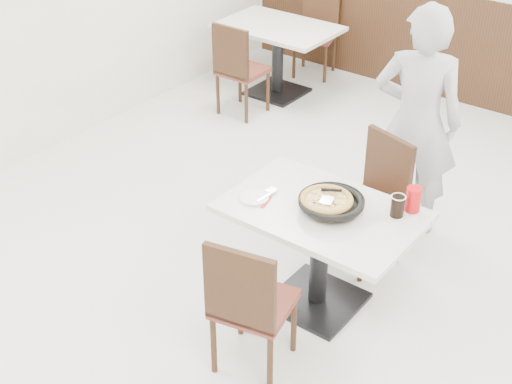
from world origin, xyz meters
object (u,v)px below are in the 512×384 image
Objects in this scene: chair_far at (366,204)px; red_cup at (413,199)px; cola_glass at (397,206)px; chair_near at (254,300)px; main_table at (319,257)px; pizza at (326,202)px; bg_table_left at (278,60)px; pizza_pan at (331,205)px; bg_chair_left_near at (243,68)px; side_plate at (254,197)px; bg_chair_left_far at (315,34)px; diner_person at (417,122)px.

chair_far is 0.64m from red_cup.
chair_near is at bearing -114.54° from cola_glass.
main_table is 4.24× the size of pizza.
main_table is 1.00× the size of bg_table_left.
main_table is 0.42m from pizza_pan.
chair_near is 1.00× the size of bg_chair_left_near.
red_cup is at bearing 65.83° from cola_glass.
chair_far is at bearing 92.92° from pizza.
chair_near is at bearing -52.70° from side_plate.
side_plate is 0.20× the size of bg_chair_left_far.
diner_person reaches higher than red_cup.
pizza is at bearing 107.42° from bg_chair_left_far.
side_plate is 0.16× the size of bg_table_left.
bg_chair_left_near is at bearing 116.70° from chair_near.
main_table is at bearing -144.03° from red_cup.
chair_far is 1.00× the size of bg_chair_left_far.
side_plate is 2.84m from bg_chair_left_near.
chair_far is 0.65m from cola_glass.
pizza is at bearing 109.59° from chair_far.
bg_chair_left_near is at bearing 72.17° from bg_chair_left_far.
main_table is 0.69m from chair_near.
side_plate is 0.20× the size of bg_chair_left_near.
bg_chair_left_near reaches higher than bg_table_left.
cola_glass is 0.14× the size of bg_chair_left_far.
chair_far is 7.31× the size of cola_glass.
diner_person is 3.06m from bg_chair_left_far.
pizza is at bearing -150.60° from cola_glass.
bg_table_left is at bearing -51.50° from diner_person.
bg_chair_left_far is at bearing 131.56° from red_cup.
chair_near and chair_far have the same top height.
bg_table_left is (-2.23, 2.61, -0.44)m from pizza.
pizza_pan is 3.46m from bg_table_left.
chair_far is 1.00× the size of bg_chair_left_near.
cola_glass is (0.81, 0.37, 0.06)m from side_plate.
cola_glass is 0.11× the size of bg_table_left.
diner_person is at bearing -76.71° from chair_far.
side_plate is (-0.43, -0.16, -0.05)m from pizza.
bg_chair_left_near is (-2.23, 2.02, -0.34)m from pizza.
pizza_pan reaches higher than bg_table_left.
diner_person is at bearing 89.75° from pizza.
bg_chair_left_far is (-2.62, 2.96, -0.35)m from red_cup.
bg_table_left is 1.26× the size of bg_chair_left_far.
diner_person reaches higher than side_plate.
pizza_pan is 0.49m from side_plate.
cola_glass is at bearing -114.17° from red_cup.
chair_near is at bearing 69.53° from diner_person.
pizza_pan is 1.21× the size of pizza.
bg_chair_left_far is (-2.17, 2.69, 0.00)m from chair_far.
side_plate is at bearing 100.75° from bg_chair_left_far.
cola_glass is 0.14× the size of bg_chair_left_near.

